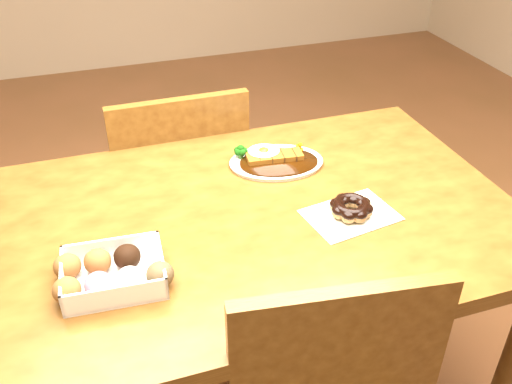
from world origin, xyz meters
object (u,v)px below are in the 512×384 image
object	(u,v)px
katsu_curry_plate	(275,160)
pon_de_ring	(351,208)
table	(257,246)
donut_box	(111,272)
chair_far	(179,194)

from	to	relation	value
katsu_curry_plate	pon_de_ring	xyz separation A→B (m)	(0.09, -0.27, 0.01)
table	katsu_curry_plate	xyz separation A→B (m)	(0.11, 0.19, 0.11)
table	katsu_curry_plate	world-z (taller)	katsu_curry_plate
donut_box	pon_de_ring	world-z (taller)	donut_box
table	pon_de_ring	xyz separation A→B (m)	(0.20, -0.08, 0.12)
pon_de_ring	donut_box	bearing A→B (deg)	-174.02
katsu_curry_plate	pon_de_ring	world-z (taller)	katsu_curry_plate
donut_box	pon_de_ring	bearing A→B (deg)	5.98
chair_far	donut_box	bearing A→B (deg)	69.22
katsu_curry_plate	donut_box	distance (m)	0.56
donut_box	katsu_curry_plate	bearing A→B (deg)	35.69
donut_box	chair_far	bearing A→B (deg)	69.42
katsu_curry_plate	donut_box	xyz separation A→B (m)	(-0.46, -0.33, 0.02)
chair_far	donut_box	size ratio (longest dim) A/B	3.83
table	katsu_curry_plate	size ratio (longest dim) A/B	4.49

